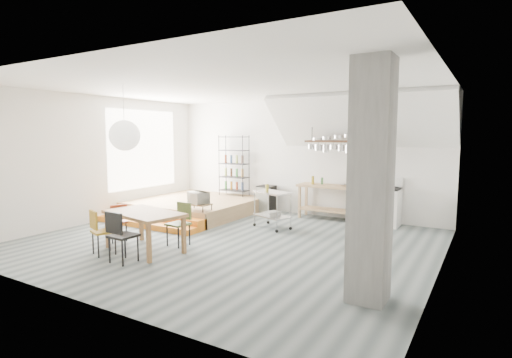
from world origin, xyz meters
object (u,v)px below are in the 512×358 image
Objects in this scene: stove at (387,206)px; rolling_cart at (272,205)px; mini_fridge at (266,199)px; dining_table at (144,216)px.

rolling_cart is at bearing -144.26° from stove.
mini_fridge is at bearing 179.26° from stove.
dining_table is at bearing -91.92° from rolling_cart.
rolling_cart is 1.31× the size of mini_fridge.
stove is 0.68× the size of dining_table.
dining_table is 4.57m from mini_fridge.
mini_fridge reaches higher than dining_table.
stove is 1.54× the size of mini_fridge.
rolling_cart is 2.03m from mini_fridge.
stove reaches higher than dining_table.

